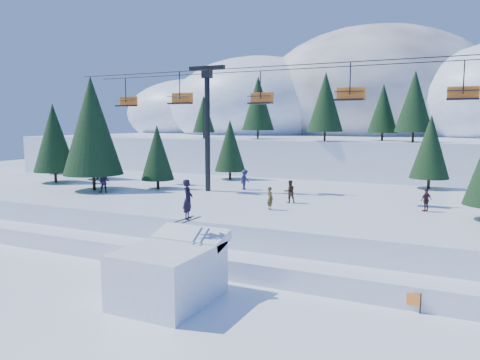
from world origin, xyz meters
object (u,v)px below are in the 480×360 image
at_px(banner_near, 389,294).
at_px(banner_far, 409,291).
at_px(chairlift, 330,107).
at_px(jump_kicker, 170,271).

relative_size(banner_near, banner_far, 1.04).
bearing_deg(banner_far, chairlift, 120.34).
distance_m(jump_kicker, banner_far, 10.96).
bearing_deg(jump_kicker, banner_near, 21.87).
distance_m(chairlift, banner_far, 16.52).
xyz_separation_m(jump_kicker, banner_far, (9.97, 4.47, -0.85)).
xyz_separation_m(chairlift, banner_far, (7.07, -12.08, -8.78)).
bearing_deg(banner_far, banner_near, -135.50).
xyz_separation_m(banner_near, banner_far, (0.80, 0.78, 0.00)).
bearing_deg(jump_kicker, banner_far, 24.13).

